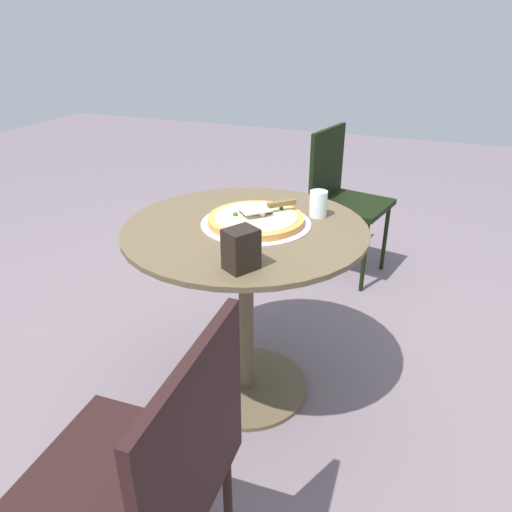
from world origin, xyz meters
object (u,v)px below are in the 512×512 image
object	(u,v)px
napkin_dispenser	(241,249)
pizza_server	(269,206)
drinking_cup	(318,204)
patio_chair_near	(147,476)
pizza_on_tray	(256,220)
patio_table	(246,277)
patio_chair_far	(342,192)

from	to	relation	value
napkin_dispenser	pizza_server	bearing A→B (deg)	38.60
drinking_cup	patio_chair_near	size ratio (longest dim) A/B	0.11
pizza_on_tray	drinking_cup	world-z (taller)	drinking_cup
pizza_on_tray	drinking_cup	bearing A→B (deg)	39.32
napkin_dispenser	patio_table	bearing A→B (deg)	51.04
patio_chair_far	napkin_dispenser	bearing A→B (deg)	-89.63
pizza_on_tray	patio_chair_far	distance (m)	1.16
pizza_on_tray	patio_chair_far	world-z (taller)	patio_chair_far
drinking_cup	napkin_dispenser	world-z (taller)	napkin_dispenser
napkin_dispenser	pizza_on_tray	bearing A→B (deg)	44.90
pizza_on_tray	pizza_server	world-z (taller)	pizza_server
pizza_server	patio_chair_far	bearing A→B (deg)	87.66
pizza_server	napkin_dispenser	bearing A→B (deg)	-81.89
napkin_dispenser	patio_chair_far	size ratio (longest dim) A/B	0.15
pizza_server	drinking_cup	size ratio (longest dim) A/B	1.94
patio_chair_far	pizza_server	bearing A→B (deg)	-92.34
drinking_cup	napkin_dispenser	distance (m)	0.49
patio_table	patio_chair_far	bearing A→B (deg)	85.01
patio_table	drinking_cup	size ratio (longest dim) A/B	9.00
patio_table	napkin_dispenser	size ratio (longest dim) A/B	6.98
napkin_dispenser	patio_chair_far	world-z (taller)	napkin_dispenser
pizza_on_tray	napkin_dispenser	bearing A→B (deg)	-75.59
pizza_on_tray	pizza_server	bearing A→B (deg)	55.52
patio_chair_far	pizza_on_tray	bearing A→B (deg)	-93.84
drinking_cup	patio_chair_near	distance (m)	1.08
patio_table	patio_chair_far	world-z (taller)	patio_chair_far
drinking_cup	pizza_server	bearing A→B (deg)	-145.52
patio_table	pizza_server	distance (m)	0.27
pizza_server	patio_chair_far	distance (m)	1.12
pizza_server	napkin_dispenser	distance (m)	0.38
drinking_cup	patio_chair_near	bearing A→B (deg)	-94.36
pizza_on_tray	napkin_dispenser	xyz separation A→B (m)	(0.09, -0.33, 0.05)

